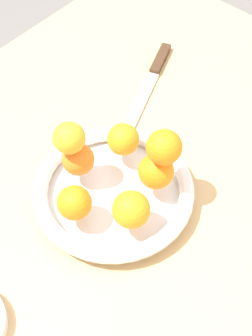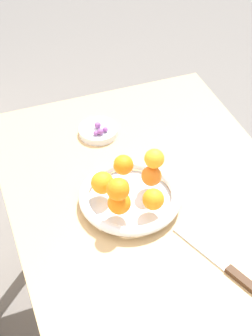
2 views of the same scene
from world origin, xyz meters
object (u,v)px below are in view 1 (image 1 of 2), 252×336
Objects in this scene: dining_table at (101,194)px; orange_2 at (123,139)px; orange_4 at (74,203)px; knife at (151,79)px; fruit_bowl at (113,191)px; orange_0 at (131,210)px; orange_6 at (69,138)px; orange_5 at (164,147)px; orange_1 at (156,171)px; orange_3 at (76,158)px.

orange_2 is (-0.03, 0.03, 0.16)m from dining_table.
orange_4 reaches higher than knife.
orange_0 is (0.03, 0.07, 0.05)m from fruit_bowl.
fruit_bowl is (0.03, 0.07, 0.11)m from dining_table.
orange_6 is at bearing -8.83° from dining_table.
orange_0 is 1.07× the size of orange_2.
orange_4 is (0.15, 0.03, -0.00)m from orange_2.
orange_4 is 0.10m from orange_6.
orange_4 is at bearing -57.86° from orange_0.
fruit_bowl is 4.85× the size of orange_2.
orange_6 is at bearing -94.90° from orange_0.
dining_table is at bearing -78.30° from orange_5.
orange_5 is (0.01, 0.09, 0.06)m from orange_2.
knife is (-0.35, -0.12, -0.06)m from orange_4.
orange_0 is at bearing 63.29° from dining_table.
orange_1 is at bearing 155.79° from orange_4.
orange_4 is (0.13, -0.06, -0.00)m from orange_1.
orange_0 and orange_1 have the same top height.
orange_4 is at bearing -24.81° from orange_5.
orange_6 is (0.07, -0.12, 0.05)m from orange_1.
knife is (-0.27, -0.13, -0.02)m from fruit_bowl.
orange_2 is 0.09m from orange_3.
orange_0 is at bearing 85.10° from orange_6.
orange_1 is at bearing 78.91° from orange_2.
dining_table is 19.60× the size of orange_2.
orange_4 is (0.05, -0.08, -0.00)m from orange_0.
fruit_bowl is 0.13m from orange_6.
dining_table is at bearing -116.71° from orange_0.
orange_6 reaches higher than orange_1.
orange_2 is 0.11m from orange_6.
orange_5 is at bearing 137.92° from fruit_bowl.
orange_5 reaches higher than dining_table.
orange_0 reaches higher than knife.
orange_5 is (-0.06, 0.05, 0.11)m from fruit_bowl.
dining_table is 0.22m from orange_6.
orange_1 reaches higher than orange_4.
orange_4 is (0.08, -0.01, 0.05)m from fruit_bowl.
orange_0 is 1.14× the size of orange_6.
orange_3 is at bearing -4.69° from dining_table.
orange_4 is at bearing 19.90° from knife.
orange_5 is at bearing 146.53° from orange_1.
dining_table is at bearing -81.83° from orange_1.
orange_0 is 0.11m from orange_5.
orange_2 is at bearing -151.30° from fruit_bowl.
orange_2 is at bearing 157.22° from orange_6.
orange_6 is (0.02, -0.07, 0.10)m from fruit_bowl.
knife is at bearing -167.89° from orange_6.
orange_3 is 0.96× the size of orange_5.
orange_1 is (-0.02, 0.11, 0.16)m from dining_table.
orange_1 reaches higher than orange_2.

